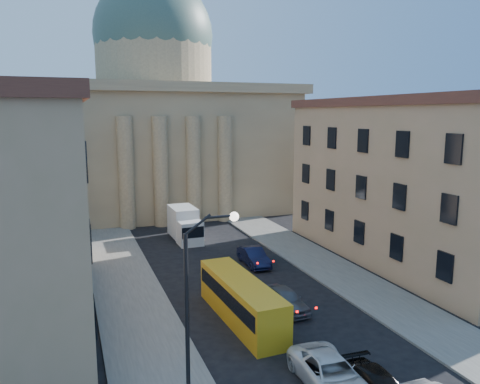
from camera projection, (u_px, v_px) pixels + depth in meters
name	position (u px, v px, depth m)	size (l,w,h in m)	color
sidewalk_left	(137.00, 315.00, 30.96)	(5.00, 60.00, 0.15)	#5A5752
sidewalk_right	(356.00, 283.00, 36.78)	(5.00, 60.00, 0.15)	#5A5752
church	(157.00, 124.00, 66.58)	(68.02, 28.76, 36.60)	#856F52
building_right	(414.00, 179.00, 42.18)	(11.60, 26.60, 14.70)	tan
street_lamp	(198.00, 290.00, 21.38)	(2.62, 0.44, 8.83)	black
car_left_mid	(331.00, 374.00, 22.71)	(2.58, 5.59, 1.55)	silver
car_right_far	(286.00, 299.00, 31.86)	(1.80, 4.48, 1.53)	#515256
car_right_distant	(254.00, 257.00, 41.34)	(1.64, 4.71, 1.55)	black
city_bus	(241.00, 299.00, 30.15)	(2.69, 9.84, 2.75)	gold
box_truck	(185.00, 225.00, 49.52)	(2.55, 6.24, 3.40)	silver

